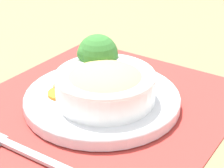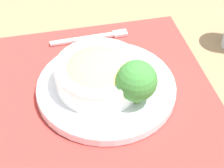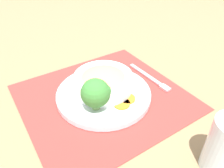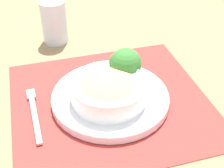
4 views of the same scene
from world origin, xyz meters
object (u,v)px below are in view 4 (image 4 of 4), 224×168
(bowl, at_px, (109,89))
(fork, at_px, (34,109))
(water_glass, at_px, (54,24))
(broccoli_floret, at_px, (125,64))

(bowl, xyz_separation_m, fork, (-0.17, 0.01, -0.04))
(bowl, distance_m, water_glass, 0.35)
(broccoli_floret, xyz_separation_m, fork, (-0.22, -0.05, -0.06))
(broccoli_floret, distance_m, fork, 0.24)
(bowl, distance_m, fork, 0.18)
(broccoli_floret, bearing_deg, water_glass, 120.56)
(broccoli_floret, bearing_deg, bowl, -129.56)
(broccoli_floret, xyz_separation_m, water_glass, (-0.16, 0.27, -0.01))
(broccoli_floret, distance_m, water_glass, 0.31)
(broccoli_floret, relative_size, fork, 0.48)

